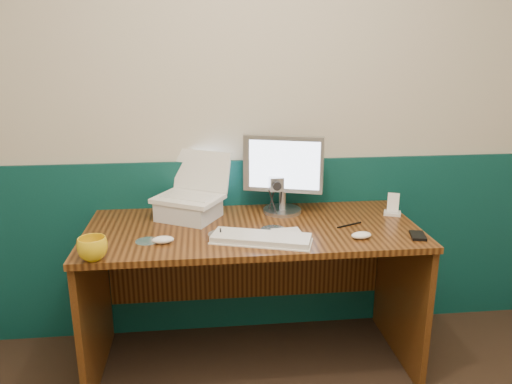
{
  "coord_description": "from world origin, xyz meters",
  "views": [
    {
      "loc": [
        -0.35,
        -0.88,
        1.59
      ],
      "look_at": [
        -0.12,
        1.23,
        0.97
      ],
      "focal_mm": 35.0,
      "sensor_mm": 36.0,
      "label": 1
    }
  ],
  "objects": [
    {
      "name": "papers",
      "position": [
        0.04,
        1.3,
        0.75
      ],
      "size": [
        0.14,
        0.1,
        0.0
      ],
      "primitive_type": "cube",
      "rotation": [
        0.0,
        0.0,
        0.08
      ],
      "color": "silver",
      "rests_on": "desk"
    },
    {
      "name": "desk",
      "position": [
        -0.12,
        1.38,
        0.38
      ],
      "size": [
        1.6,
        0.7,
        0.75
      ],
      "primitive_type": "cube",
      "color": "#311809",
      "rests_on": "ground"
    },
    {
      "name": "pen",
      "position": [
        0.35,
        1.35,
        0.75
      ],
      "size": [
        0.14,
        0.07,
        0.01
      ],
      "primitive_type": "cylinder",
      "rotation": [
        0.0,
        1.57,
        0.43
      ],
      "color": "black",
      "rests_on": "desk"
    },
    {
      "name": "wainscot",
      "position": [
        0.0,
        1.74,
        0.5
      ],
      "size": [
        3.48,
        0.02,
        1.0
      ],
      "primitive_type": "cube",
      "color": "#083636",
      "rests_on": "ground"
    },
    {
      "name": "camcorder",
      "position": [
        0.02,
        1.57,
        0.84
      ],
      "size": [
        0.09,
        0.12,
        0.18
      ],
      "primitive_type": null,
      "rotation": [
        0.0,
        0.0,
        0.04
      ],
      "color": "silver",
      "rests_on": "desk"
    },
    {
      "name": "back_wall",
      "position": [
        0.0,
        1.75,
        1.25
      ],
      "size": [
        3.5,
        0.04,
        2.5
      ],
      "primitive_type": "cube",
      "color": "beige",
      "rests_on": "ground"
    },
    {
      "name": "laptop_riser",
      "position": [
        -0.42,
        1.54,
        0.8
      ],
      "size": [
        0.35,
        0.34,
        0.09
      ],
      "primitive_type": "cube",
      "rotation": [
        0.0,
        0.0,
        -0.52
      ],
      "color": "silver",
      "rests_on": "desk"
    },
    {
      "name": "laptop",
      "position": [
        -0.42,
        1.54,
        0.98
      ],
      "size": [
        0.39,
        0.36,
        0.26
      ],
      "primitive_type": null,
      "rotation": [
        0.0,
        0.0,
        -0.52
      ],
      "color": "white",
      "rests_on": "laptop_riser"
    },
    {
      "name": "cd_loose_b",
      "position": [
        -0.02,
        1.33,
        0.75
      ],
      "size": [
        0.12,
        0.12,
        0.0
      ],
      "primitive_type": "cylinder",
      "color": "silver",
      "rests_on": "desk"
    },
    {
      "name": "pda",
      "position": [
        0.62,
        1.17,
        0.76
      ],
      "size": [
        0.09,
        0.12,
        0.01
      ],
      "primitive_type": "cube",
      "rotation": [
        0.0,
        0.0,
        -0.24
      ],
      "color": "black",
      "rests_on": "desk"
    },
    {
      "name": "cd_loose_a",
      "position": [
        -0.61,
        1.25,
        0.75
      ],
      "size": [
        0.11,
        0.11,
        0.0
      ],
      "primitive_type": "cylinder",
      "color": "silver",
      "rests_on": "desk"
    },
    {
      "name": "mouse_right",
      "position": [
        0.36,
        1.18,
        0.77
      ],
      "size": [
        0.1,
        0.07,
        0.03
      ],
      "primitive_type": "ellipsoid",
      "rotation": [
        0.0,
        0.0,
        0.15
      ],
      "color": "white",
      "rests_on": "desk"
    },
    {
      "name": "monitor",
      "position": [
        0.06,
        1.59,
        0.95
      ],
      "size": [
        0.43,
        0.24,
        0.41
      ],
      "primitive_type": null,
      "rotation": [
        0.0,
        0.0,
        -0.31
      ],
      "color": "#ABABB0",
      "rests_on": "desk"
    },
    {
      "name": "keyboard",
      "position": [
        -0.1,
        1.19,
        0.76
      ],
      "size": [
        0.46,
        0.27,
        0.03
      ],
      "primitive_type": "cube",
      "rotation": [
        0.0,
        0.0,
        -0.31
      ],
      "color": "silver",
      "rests_on": "desk"
    },
    {
      "name": "music_player",
      "position": [
        0.62,
        1.48,
        0.82
      ],
      "size": [
        0.06,
        0.05,
        0.1
      ],
      "primitive_type": "cube",
      "rotation": [
        -0.17,
        0.0,
        -0.39
      ],
      "color": "white",
      "rests_on": "dock"
    },
    {
      "name": "mouse_left",
      "position": [
        -0.53,
        1.22,
        0.77
      ],
      "size": [
        0.1,
        0.06,
        0.03
      ],
      "primitive_type": "ellipsoid",
      "rotation": [
        0.0,
        0.0,
        0.07
      ],
      "color": "white",
      "rests_on": "desk"
    },
    {
      "name": "mug",
      "position": [
        -0.81,
        1.07,
        0.8
      ],
      "size": [
        0.14,
        0.14,
        0.1
      ],
      "primitive_type": "imported",
      "rotation": [
        0.0,
        0.0,
        0.12
      ],
      "color": "gold",
      "rests_on": "desk"
    },
    {
      "name": "cd_spindle",
      "position": [
        -0.28,
        1.24,
        0.76
      ],
      "size": [
        0.11,
        0.11,
        0.02
      ],
      "primitive_type": "cylinder",
      "color": "silver",
      "rests_on": "desk"
    },
    {
      "name": "dock",
      "position": [
        0.62,
        1.48,
        0.76
      ],
      "size": [
        0.1,
        0.09,
        0.02
      ],
      "primitive_type": "cube",
      "rotation": [
        0.0,
        0.0,
        -0.39
      ],
      "color": "white",
      "rests_on": "desk"
    }
  ]
}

